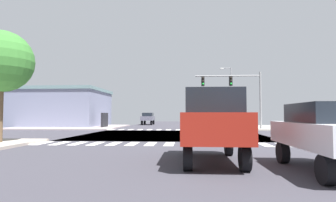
# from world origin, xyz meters

# --- Properties ---
(ground) EXTENTS (90.00, 90.00, 0.05)m
(ground) POSITION_xyz_m (0.00, 0.00, -0.03)
(ground) COLOR #39373F
(sidewalk_corner_ne) EXTENTS (12.00, 12.00, 0.14)m
(sidewalk_corner_ne) POSITION_xyz_m (13.00, 12.00, 0.07)
(sidewalk_corner_ne) COLOR #A09B91
(sidewalk_corner_ne) RESTS_ON ground
(sidewalk_corner_nw) EXTENTS (12.00, 12.00, 0.14)m
(sidewalk_corner_nw) POSITION_xyz_m (-13.00, 12.00, 0.07)
(sidewalk_corner_nw) COLOR #A59597
(sidewalk_corner_nw) RESTS_ON ground
(crosswalk_near) EXTENTS (13.50, 2.00, 0.01)m
(crosswalk_near) POSITION_xyz_m (-0.25, -7.30, 0.00)
(crosswalk_near) COLOR silver
(crosswalk_near) RESTS_ON ground
(crosswalk_far) EXTENTS (13.50, 2.00, 0.01)m
(crosswalk_far) POSITION_xyz_m (-0.25, 7.30, 0.00)
(crosswalk_far) COLOR silver
(crosswalk_far) RESTS_ON ground
(traffic_signal_mast) EXTENTS (6.84, 0.55, 6.04)m
(traffic_signal_mast) POSITION_xyz_m (6.08, 7.56, 4.47)
(traffic_signal_mast) COLOR gray
(traffic_signal_mast) RESTS_ON ground
(street_lamp) EXTENTS (1.78, 0.32, 8.51)m
(street_lamp) POSITION_xyz_m (7.43, 19.71, 5.05)
(street_lamp) COLOR gray
(street_lamp) RESTS_ON ground
(bank_building) EXTENTS (14.14, 9.92, 4.99)m
(bank_building) POSITION_xyz_m (-16.20, 14.45, 2.50)
(bank_building) COLOR slate
(bank_building) RESTS_ON ground
(sidewalk_tree) EXTENTS (3.26, 3.26, 6.01)m
(sidewalk_tree) POSITION_xyz_m (-8.58, -8.23, 4.36)
(sidewalk_tree) COLOR brown
(sidewalk_tree) RESTS_ON ground
(suv_nearside_1) EXTENTS (1.96, 4.60, 2.34)m
(suv_nearside_1) POSITION_xyz_m (2.00, -12.99, 1.39)
(suv_nearside_1) COLOR black
(suv_nearside_1) RESTS_ON ground
(sedan_farside_1) EXTENTS (1.80, 4.30, 1.88)m
(sedan_farside_1) POSITION_xyz_m (5.00, -14.55, 1.12)
(sedan_farside_1) COLOR black
(sedan_farside_1) RESTS_ON ground
(sedan_crossing_2) EXTENTS (1.80, 4.30, 1.88)m
(sedan_crossing_2) POSITION_xyz_m (-5.00, 22.39, 1.12)
(sedan_crossing_2) COLOR black
(sedan_crossing_2) RESTS_ON ground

